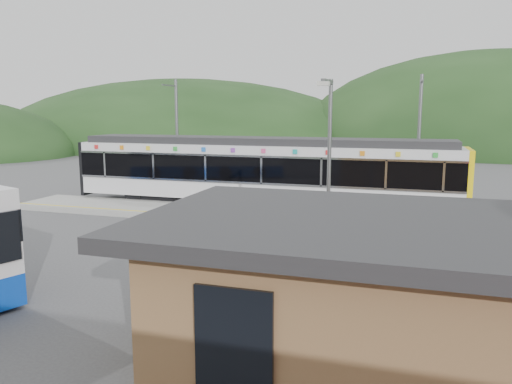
% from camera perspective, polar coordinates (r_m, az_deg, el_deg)
% --- Properties ---
extents(ground, '(120.00, 120.00, 0.00)m').
position_cam_1_polar(ground, '(20.81, -1.99, -5.01)').
color(ground, '#4C4C4F').
rests_on(ground, ground).
extents(hills, '(146.00, 149.00, 26.00)m').
position_cam_1_polar(hills, '(24.83, 15.86, -3.02)').
color(hills, '#1E3D19').
rests_on(hills, ground).
extents(platform, '(26.00, 3.20, 0.30)m').
position_cam_1_polar(platform, '(23.83, 0.66, -2.80)').
color(platform, '#9E9E99').
rests_on(platform, ground).
extents(yellow_line, '(26.00, 0.10, 0.01)m').
position_cam_1_polar(yellow_line, '(22.58, -0.30, -3.07)').
color(yellow_line, yellow).
rests_on(yellow_line, platform).
extents(train, '(20.44, 3.01, 3.74)m').
position_cam_1_polar(train, '(26.32, 0.55, 2.57)').
color(train, black).
rests_on(train, ground).
extents(catenary_mast_west, '(0.18, 1.80, 7.00)m').
position_cam_1_polar(catenary_mast_west, '(30.84, -9.04, 6.38)').
color(catenary_mast_west, slate).
rests_on(catenary_mast_west, ground).
extents(catenary_mast_east, '(0.18, 1.80, 7.00)m').
position_cam_1_polar(catenary_mast_east, '(27.61, 18.10, 5.73)').
color(catenary_mast_east, slate).
rests_on(catenary_mast_east, ground).
extents(station_shelter, '(9.20, 6.20, 3.00)m').
position_cam_1_polar(station_shelter, '(10.64, 12.62, -10.53)').
color(station_shelter, olive).
rests_on(station_shelter, ground).
extents(lamp_post, '(0.36, 1.07, 6.06)m').
position_cam_1_polar(lamp_post, '(15.35, 8.28, 3.54)').
color(lamp_post, slate).
rests_on(lamp_post, ground).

